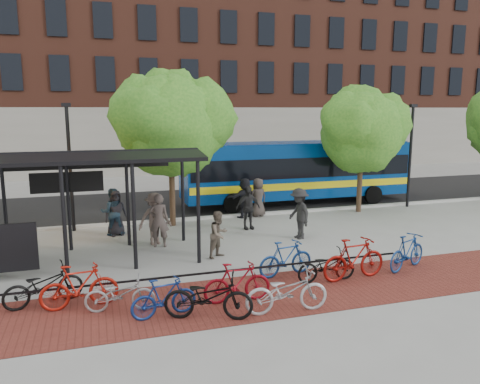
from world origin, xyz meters
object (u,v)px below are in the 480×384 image
object	(u,v)px
bus_shelter	(24,171)
pedestrian_1	(159,220)
lamp_post_left	(70,164)
bike_7	(286,258)
lamp_post_right	(410,153)
tree_c	(363,127)
pedestrian_0	(116,213)
bus	(296,169)
bike_1	(79,286)
bike_2	(120,294)
bike_4	(208,297)
pedestrian_9	(299,214)
bike_9	(354,259)
pedestrian_8	(219,234)
bike_0	(43,285)
pedestrian_5	(245,198)
bike_11	(407,252)
pedestrian_2	(113,212)
bike_6	(287,291)
bike_5	(237,282)
bike_8	(326,266)
pedestrian_3	(155,219)
bike_3	(164,298)
pedestrian_6	(258,197)
pedestrian_4	(248,208)
tree_b	(172,120)

from	to	relation	value
bus_shelter	pedestrian_1	size ratio (longest dim) A/B	5.45
lamp_post_left	bike_7	world-z (taller)	lamp_post_left
lamp_post_right	pedestrian_1	world-z (taller)	lamp_post_right
tree_c	pedestrian_0	size ratio (longest dim) A/B	3.29
bus	pedestrian_0	distance (m)	10.04
tree_c	bus	bearing A→B (deg)	128.64
bike_1	bike_2	size ratio (longest dim) A/B	1.11
bike_4	pedestrian_9	xyz separation A→B (m)	(4.95, 5.79, 0.42)
bike_9	pedestrian_8	distance (m)	4.51
bike_0	pedestrian_1	bearing A→B (deg)	-57.07
bike_7	pedestrian_5	size ratio (longest dim) A/B	0.98
bus_shelter	bike_11	bearing A→B (deg)	-19.44
pedestrian_1	pedestrian_2	distance (m)	2.62
tree_c	bike_7	xyz separation A→B (m)	(-6.90, -7.16, -3.52)
bike_6	pedestrian_1	xyz separation A→B (m)	(-2.19, 6.48, 0.43)
bus	bike_9	world-z (taller)	bus
pedestrian_8	bike_2	bearing A→B (deg)	-169.08
bike_5	bike_8	world-z (taller)	bike_5
lamp_post_right	pedestrian_3	distance (m)	13.52
bike_3	pedestrian_6	xyz separation A→B (m)	(5.69, 9.32, 0.40)
bike_9	pedestrian_4	world-z (taller)	pedestrian_4
tree_b	bike_3	bearing A→B (deg)	-101.20
bike_5	pedestrian_5	bearing A→B (deg)	-17.59
bike_4	pedestrian_4	bearing A→B (deg)	-4.16
bike_0	lamp_post_right	bearing A→B (deg)	-83.01
bike_1	bike_4	size ratio (longest dim) A/B	0.90
tree_c	pedestrian_3	xyz separation A→B (m)	(-10.17, -2.69, -3.09)
tree_c	bike_0	distance (m)	15.77
bus_shelter	pedestrian_2	xyz separation A→B (m)	(2.64, 2.92, -2.07)
lamp_post_right	bike_9	size ratio (longest dim) A/B	2.47
bus	bike_3	world-z (taller)	bus
lamp_post_left	pedestrian_1	world-z (taller)	lamp_post_left
pedestrian_5	pedestrian_4	bearing A→B (deg)	60.26
bike_7	bike_9	xyz separation A→B (m)	(1.76, -0.88, 0.09)
bike_3	pedestrian_4	xyz separation A→B (m)	(4.52, 7.27, 0.41)
bike_3	bike_8	distance (m)	4.88
bus_shelter	bike_7	xyz separation A→B (m)	(7.32, -3.33, -2.46)
bike_6	pedestrian_3	world-z (taller)	pedestrian_3
bike_6	pedestrian_6	size ratio (longest dim) A/B	1.17
bike_1	pedestrian_4	world-z (taller)	pedestrian_4
pedestrian_5	pedestrian_9	xyz separation A→B (m)	(0.88, -3.97, 0.06)
bike_5	pedestrian_4	size ratio (longest dim) A/B	0.98
bus	pedestrian_4	distance (m)	6.00
bike_2	bike_3	bearing A→B (deg)	-113.49
tree_b	lamp_post_right	xyz separation A→B (m)	(11.90, 0.25, -1.71)
pedestrian_5	bike_8	bearing A→B (deg)	72.97
bus_shelter	bus	bearing A→B (deg)	28.44
bike_3	pedestrian_0	bearing A→B (deg)	-4.47
bike_0	bike_5	world-z (taller)	bike_5
bike_3	bike_6	xyz separation A→B (m)	(2.87, -0.65, 0.06)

